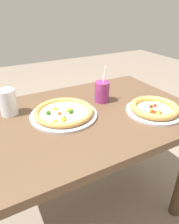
# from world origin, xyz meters

# --- Properties ---
(ground_plane) EXTENTS (8.00, 8.00, 0.00)m
(ground_plane) POSITION_xyz_m (0.00, 0.00, 0.00)
(ground_plane) COLOR gray
(dining_table) EXTENTS (1.26, 0.78, 0.75)m
(dining_table) POSITION_xyz_m (0.00, 0.00, 0.63)
(dining_table) COLOR brown
(dining_table) RESTS_ON ground
(pizza_near) EXTENTS (0.29, 0.29, 0.05)m
(pizza_near) POSITION_xyz_m (0.36, -0.16, 0.77)
(pizza_near) COLOR #B7B7BC
(pizza_near) RESTS_ON dining_table
(pizza_far) EXTENTS (0.34, 0.34, 0.04)m
(pizza_far) POSITION_xyz_m (-0.07, 0.03, 0.77)
(pizza_far) COLOR #B7B7BC
(pizza_far) RESTS_ON dining_table
(drink_cup_colored) EXTENTS (0.09, 0.09, 0.21)m
(drink_cup_colored) POSITION_xyz_m (0.19, 0.09, 0.81)
(drink_cup_colored) COLOR #8C2D72
(drink_cup_colored) RESTS_ON dining_table
(water_cup_clear) EXTENTS (0.09, 0.09, 0.13)m
(water_cup_clear) POSITION_xyz_m (-0.31, 0.18, 0.82)
(water_cup_clear) COLOR silver
(water_cup_clear) RESTS_ON dining_table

